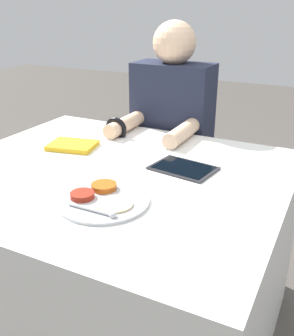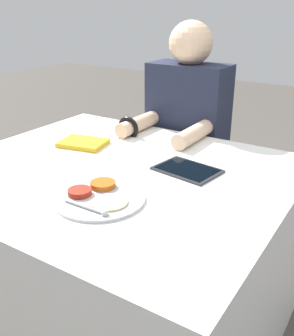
% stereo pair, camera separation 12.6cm
% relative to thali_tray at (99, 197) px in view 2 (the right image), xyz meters
% --- Properties ---
extents(ground_plane, '(12.00, 12.00, 0.00)m').
position_rel_thali_tray_xyz_m(ground_plane, '(-0.11, 0.22, -0.77)').
color(ground_plane, '#4C4742').
extents(dining_table, '(1.25, 1.08, 0.76)m').
position_rel_thali_tray_xyz_m(dining_table, '(-0.11, 0.22, -0.39)').
color(dining_table, silver).
rests_on(dining_table, ground_plane).
extents(thali_tray, '(0.29, 0.29, 0.03)m').
position_rel_thali_tray_xyz_m(thali_tray, '(0.00, 0.00, 0.00)').
color(thali_tray, '#B7BABF').
rests_on(thali_tray, dining_table).
extents(red_notebook, '(0.22, 0.18, 0.02)m').
position_rel_thali_tray_xyz_m(red_notebook, '(-0.38, 0.36, -0.00)').
color(red_notebook, silver).
rests_on(red_notebook, dining_table).
extents(tablet_device, '(0.25, 0.19, 0.01)m').
position_rel_thali_tray_xyz_m(tablet_device, '(0.13, 0.35, -0.00)').
color(tablet_device, '#28282D').
rests_on(tablet_device, dining_table).
extents(person_diner, '(0.40, 0.48, 1.25)m').
position_rel_thali_tray_xyz_m(person_diner, '(-0.15, 0.88, -0.17)').
color(person_diner, black).
rests_on(person_diner, ground_plane).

